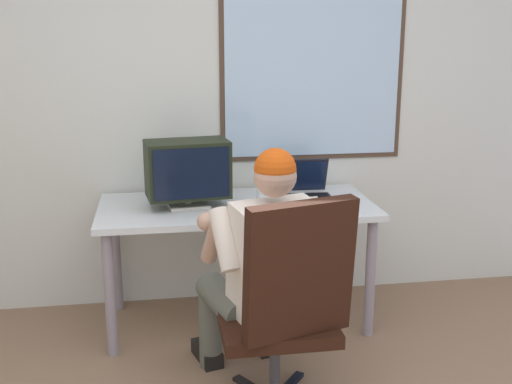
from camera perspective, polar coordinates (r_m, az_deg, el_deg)
wall_rear at (r=3.93m, az=-3.02°, el=9.39°), size 4.56×0.08×2.72m
desk at (r=3.66m, az=-1.75°, el=-2.43°), size 1.58×0.73×0.74m
office_chair at (r=2.77m, az=2.89°, el=-9.79°), size 0.59×0.59×1.05m
person_seated at (r=2.97m, az=0.63°, el=-6.78°), size 0.63×0.81×1.22m
crt_monitor at (r=3.55m, az=-6.25°, el=2.04°), size 0.49×0.32×0.38m
laptop at (r=3.77m, az=4.34°, el=0.37°), size 0.33×0.33×0.22m
wine_glass at (r=3.44m, az=0.74°, el=-0.39°), size 0.08×0.08×0.14m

